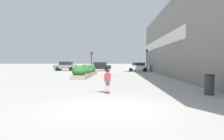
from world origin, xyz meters
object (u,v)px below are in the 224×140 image
at_px(car_leftmost, 100,66).
at_px(car_center_left, 138,67).
at_px(skateboarder, 108,78).
at_px(trash_bin, 209,85).
at_px(skateboard, 108,92).
at_px(traffic_light_right, 147,57).
at_px(car_center_right, 65,66).
at_px(traffic_light_left, 92,59).

relative_size(car_leftmost, car_center_left, 1.11).
height_order(skateboarder, trash_bin, skateboarder).
distance_m(skateboard, trash_bin, 5.29).
bearing_deg(skateboard, car_leftmost, 78.70).
bearing_deg(traffic_light_right, skateboard, -102.68).
height_order(skateboard, trash_bin, trash_bin).
distance_m(skateboarder, car_center_right, 29.60).
relative_size(skateboard, car_center_left, 0.16).
xyz_separation_m(trash_bin, traffic_light_left, (-8.74, 21.49, 1.61)).
bearing_deg(car_leftmost, car_center_left, -109.70).
bearing_deg(traffic_light_left, car_center_left, 31.81).
bearing_deg(skateboard, trash_bin, -21.27).
bearing_deg(traffic_light_right, trash_bin, -89.24).
bearing_deg(trash_bin, car_leftmost, 105.96).
bearing_deg(car_center_left, skateboard, 171.39).
relative_size(car_center_right, traffic_light_left, 1.29).
height_order(car_leftmost, car_center_left, car_leftmost).
xyz_separation_m(skateboarder, car_leftmost, (-2.88, 28.10, -0.01)).
bearing_deg(traffic_light_left, trash_bin, -67.87).
bearing_deg(trash_bin, skateboarder, 175.89).
xyz_separation_m(car_leftmost, car_center_left, (6.77, -2.42, -0.03)).
distance_m(trash_bin, car_leftmost, 29.62).
height_order(car_leftmost, car_center_right, car_center_right).
bearing_deg(trash_bin, car_center_right, 116.84).
height_order(skateboard, skateboarder, skateboarder).
bearing_deg(trash_bin, traffic_light_left, 112.13).
height_order(skateboard, traffic_light_left, traffic_light_left).
bearing_deg(car_center_left, car_leftmost, 70.30).
distance_m(skateboarder, car_center_left, 25.97).
xyz_separation_m(skateboard, traffic_light_right, (4.96, 22.06, 2.35)).
relative_size(skateboard, trash_bin, 0.58).
relative_size(skateboard, car_leftmost, 0.14).
distance_m(car_center_left, car_center_right, 13.29).
distance_m(skateboarder, trash_bin, 5.28).
bearing_deg(car_leftmost, traffic_light_left, 175.14).
xyz_separation_m(skateboard, car_center_right, (-9.17, 28.14, 0.81)).
bearing_deg(car_leftmost, skateboard, -174.14).
bearing_deg(traffic_light_left, skateboard, -80.65).
xyz_separation_m(car_center_right, traffic_light_right, (14.13, -6.08, 1.54)).
height_order(car_center_left, traffic_light_right, traffic_light_right).
relative_size(skateboarder, car_center_left, 0.32).
bearing_deg(car_leftmost, skateboarder, -174.14).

